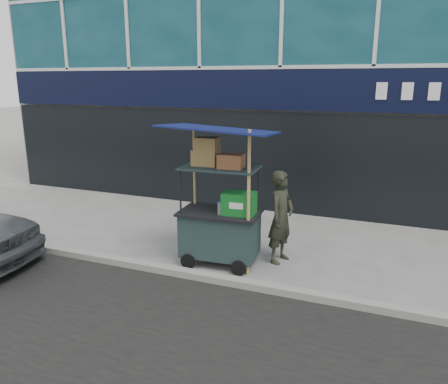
% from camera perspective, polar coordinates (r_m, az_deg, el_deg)
% --- Properties ---
extents(ground, '(80.00, 80.00, 0.00)m').
position_cam_1_polar(ground, '(7.31, -1.38, -10.88)').
color(ground, slate).
rests_on(ground, ground).
extents(curb, '(80.00, 0.18, 0.12)m').
position_cam_1_polar(curb, '(7.12, -2.03, -11.08)').
color(curb, gray).
rests_on(curb, ground).
extents(vendor_cart, '(1.90, 1.40, 2.45)m').
position_cam_1_polar(vendor_cart, '(7.48, -0.41, -3.20)').
color(vendor_cart, '#1A2D2D').
rests_on(vendor_cart, ground).
extents(vendor_man, '(0.53, 0.67, 1.63)m').
position_cam_1_polar(vendor_man, '(7.65, 7.46, -3.26)').
color(vendor_man, '#26281D').
rests_on(vendor_man, ground).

